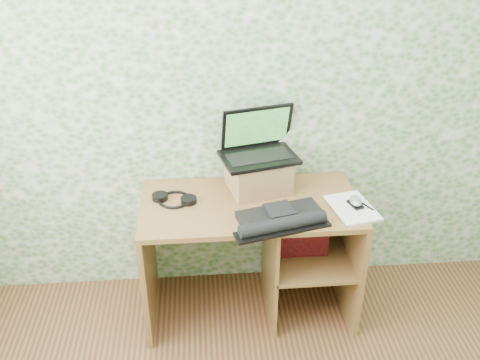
{
  "coord_description": "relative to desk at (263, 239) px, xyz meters",
  "views": [
    {
      "loc": [
        -0.26,
        -1.02,
        2.31
      ],
      "look_at": [
        -0.06,
        1.39,
        0.93
      ],
      "focal_mm": 40.0,
      "sensor_mm": 36.0,
      "label": 1
    }
  ],
  "objects": [
    {
      "name": "wall_back",
      "position": [
        -0.08,
        0.28,
        0.82
      ],
      "size": [
        3.5,
        0.0,
        3.5
      ],
      "primitive_type": "plane",
      "rotation": [
        1.57,
        0.0,
        0.0
      ],
      "color": "silver",
      "rests_on": "ground"
    },
    {
      "name": "desk",
      "position": [
        0.0,
        0.0,
        0.0
      ],
      "size": [
        1.2,
        0.6,
        0.75
      ],
      "color": "brown",
      "rests_on": "floor"
    },
    {
      "name": "riser",
      "position": [
        -0.02,
        0.12,
        0.37
      ],
      "size": [
        0.37,
        0.33,
        0.19
      ],
      "primitive_type": "cube",
      "rotation": [
        0.0,
        0.0,
        0.24
      ],
      "color": "olive",
      "rests_on": "desk"
    },
    {
      "name": "laptop",
      "position": [
        -0.02,
        0.16,
        0.53
      ],
      "size": [
        0.46,
        0.37,
        0.27
      ],
      "rotation": [
        0.0,
        0.0,
        0.24
      ],
      "color": "black",
      "rests_on": "riser"
    },
    {
      "name": "keyboard",
      "position": [
        0.06,
        -0.23,
        0.29
      ],
      "size": [
        0.51,
        0.36,
        0.07
      ],
      "rotation": [
        0.0,
        0.0,
        0.25
      ],
      "color": "black",
      "rests_on": "desk"
    },
    {
      "name": "headphones",
      "position": [
        -0.49,
        0.02,
        0.28
      ],
      "size": [
        0.25,
        0.22,
        0.03
      ],
      "rotation": [
        0.0,
        0.0,
        -0.29
      ],
      "color": "black",
      "rests_on": "desk"
    },
    {
      "name": "notepad",
      "position": [
        0.46,
        -0.14,
        0.28
      ],
      "size": [
        0.27,
        0.34,
        0.01
      ],
      "primitive_type": "cube",
      "rotation": [
        0.0,
        0.0,
        0.2
      ],
      "color": "white",
      "rests_on": "desk"
    },
    {
      "name": "mouse",
      "position": [
        0.48,
        -0.12,
        0.3
      ],
      "size": [
        0.09,
        0.12,
        0.03
      ],
      "primitive_type": "ellipsoid",
      "rotation": [
        0.0,
        0.0,
        0.33
      ],
      "color": "#B1B1B4",
      "rests_on": "notepad"
    },
    {
      "name": "pen",
      "position": [
        0.52,
        -0.12,
        0.29
      ],
      "size": [
        0.08,
        0.13,
        0.01
      ],
      "primitive_type": "cylinder",
      "rotation": [
        1.57,
        0.0,
        0.53
      ],
      "color": "black",
      "rests_on": "notepad"
    },
    {
      "name": "red_box",
      "position": [
        0.23,
        -0.03,
        0.07
      ],
      "size": [
        0.28,
        0.09,
        0.33
      ],
      "primitive_type": "cube",
      "rotation": [
        0.0,
        0.0,
        -0.0
      ],
      "color": "maroon",
      "rests_on": "desk"
    }
  ]
}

